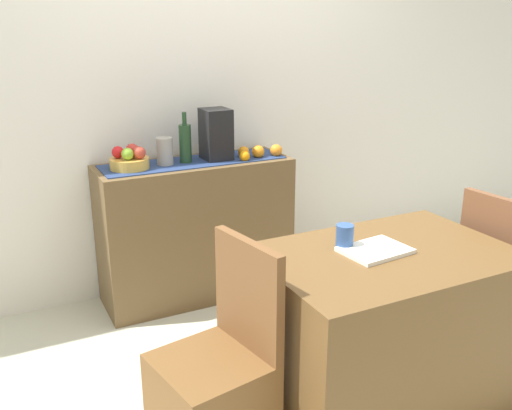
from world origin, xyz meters
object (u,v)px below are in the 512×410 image
sideboard_console (196,230)px  wine_bottle (185,143)px  chair_near_window (215,399)px  coffee_cup (345,237)px  open_book (375,250)px  dining_table (382,329)px  fruit_bowl (130,163)px  chair_by_corner (506,310)px  ceramic_vase (165,152)px  coffee_maker (216,135)px

sideboard_console → wine_bottle: bearing=180.0°
sideboard_console → chair_near_window: 1.47m
coffee_cup → chair_near_window: chair_near_window is taller
open_book → dining_table: bearing=-37.1°
fruit_bowl → coffee_cup: fruit_bowl is taller
sideboard_console → dining_table: sideboard_console is taller
open_book → chair_by_corner: bearing=-7.5°
ceramic_vase → coffee_cup: bearing=-72.7°
sideboard_console → fruit_bowl: fruit_bowl is taller
fruit_bowl → dining_table: size_ratio=0.20×
coffee_maker → chair_near_window: coffee_maker is taller
dining_table → open_book: 0.38m
chair_near_window → coffee_maker: bearing=66.4°
sideboard_console → fruit_bowl: (-0.39, 0.00, 0.47)m
coffee_maker → fruit_bowl: bearing=180.0°
sideboard_console → open_book: sideboard_console is taller
coffee_maker → open_book: 1.40m
chair_by_corner → dining_table: bearing=179.9°
chair_near_window → sideboard_console: bearing=71.8°
dining_table → chair_near_window: chair_near_window is taller
wine_bottle → ceramic_vase: wine_bottle is taller
open_book → chair_near_window: chair_near_window is taller
fruit_bowl → dining_table: (0.75, -1.39, -0.54)m
coffee_maker → chair_near_window: 1.69m
coffee_maker → chair_by_corner: coffee_maker is taller
fruit_bowl → open_book: fruit_bowl is taller
sideboard_console → dining_table: 1.43m
dining_table → sideboard_console: bearing=104.4°
chair_near_window → chair_by_corner: bearing=-0.2°
fruit_bowl → ceramic_vase: ceramic_vase is taller
ceramic_vase → open_book: size_ratio=0.59×
wine_bottle → chair_near_window: (-0.41, -1.38, -0.73)m
dining_table → coffee_cup: bearing=138.5°
fruit_bowl → ceramic_vase: (0.21, 0.00, 0.05)m
ceramic_vase → wine_bottle: bearing=0.0°
coffee_maker → dining_table: 1.55m
ceramic_vase → chair_near_window: ceramic_vase is taller
wine_bottle → dining_table: bearing=-73.7°
dining_table → chair_by_corner: size_ratio=1.22×
coffee_cup → chair_by_corner: bearing=-7.5°
fruit_bowl → dining_table: bearing=-61.8°
coffee_maker → open_book: bearing=-83.2°
fruit_bowl → chair_by_corner: 2.18m
dining_table → fruit_bowl: bearing=118.2°
wine_bottle → coffee_maker: coffee_maker is taller
open_book → sideboard_console: bearing=97.3°
fruit_bowl → coffee_maker: (0.54, 0.00, 0.12)m
dining_table → open_book: (-0.05, 0.03, 0.38)m
dining_table → chair_by_corner: bearing=-0.1°
dining_table → chair_by_corner: chair_by_corner is taller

